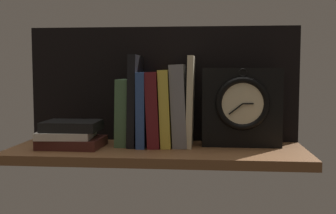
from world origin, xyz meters
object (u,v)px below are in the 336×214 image
at_px(book_cream_twain, 190,101).
at_px(book_stack_side, 71,135).
at_px(book_yellow_seinlanguage, 166,108).
at_px(book_green_romantic, 125,112).
at_px(book_black_skeptic, 135,100).
at_px(framed_clock, 242,107).
at_px(book_blue_modern, 144,109).
at_px(book_gray_chess, 179,105).
at_px(book_maroon_dawkins, 155,109).

relative_size(book_cream_twain, book_stack_side, 1.42).
height_order(book_yellow_seinlanguage, book_cream_twain, book_cream_twain).
xyz_separation_m(book_green_romantic, book_black_skeptic, (0.03, 0.00, 0.03)).
xyz_separation_m(framed_clock, book_stack_side, (-0.47, -0.06, -0.08)).
height_order(book_blue_modern, book_stack_side, book_blue_modern).
height_order(book_gray_chess, book_stack_side, book_gray_chess).
xyz_separation_m(book_blue_modern, book_gray_chess, (0.10, 0.00, 0.01)).
relative_size(book_green_romantic, book_stack_side, 1.05).
height_order(book_yellow_seinlanguage, framed_clock, framed_clock).
bearing_deg(book_blue_modern, book_yellow_seinlanguage, 0.00).
distance_m(book_black_skeptic, framed_clock, 0.30).
bearing_deg(book_green_romantic, book_gray_chess, 0.00).
bearing_deg(book_yellow_seinlanguage, book_maroon_dawkins, -180.00).
height_order(book_cream_twain, book_stack_side, book_cream_twain).
xyz_separation_m(book_blue_modern, book_maroon_dawkins, (0.03, -0.00, 0.00)).
bearing_deg(book_stack_side, book_blue_modern, 17.21).
height_order(book_black_skeptic, book_blue_modern, book_black_skeptic).
relative_size(book_black_skeptic, book_gray_chess, 1.12).
xyz_separation_m(book_yellow_seinlanguage, book_stack_side, (-0.26, -0.06, -0.07)).
distance_m(framed_clock, book_stack_side, 0.48).
xyz_separation_m(book_yellow_seinlanguage, book_gray_chess, (0.04, 0.00, 0.01)).
bearing_deg(book_yellow_seinlanguage, book_stack_side, -166.84).
xyz_separation_m(book_black_skeptic, book_gray_chess, (0.13, 0.00, -0.01)).
distance_m(book_green_romantic, book_gray_chess, 0.16).
distance_m(book_yellow_seinlanguage, book_stack_side, 0.28).
xyz_separation_m(book_black_skeptic, book_cream_twain, (0.16, 0.00, -0.00)).
xyz_separation_m(book_green_romantic, book_gray_chess, (0.16, 0.00, 0.02)).
bearing_deg(book_maroon_dawkins, book_blue_modern, 180.00).
bearing_deg(book_stack_side, book_cream_twain, 10.51).
bearing_deg(book_stack_side, book_gray_chess, 11.59).
bearing_deg(book_green_romantic, book_blue_modern, 0.00).
distance_m(book_blue_modern, book_gray_chess, 0.10).
height_order(book_green_romantic, book_yellow_seinlanguage, book_yellow_seinlanguage).
bearing_deg(framed_clock, book_stack_side, -172.95).
xyz_separation_m(book_maroon_dawkins, book_gray_chess, (0.07, 0.00, 0.01)).
relative_size(book_black_skeptic, book_blue_modern, 1.23).
distance_m(book_blue_modern, book_yellow_seinlanguage, 0.06).
distance_m(book_green_romantic, book_yellow_seinlanguage, 0.12).
bearing_deg(book_black_skeptic, book_yellow_seinlanguage, 0.00).
relative_size(book_gray_chess, framed_clock, 1.04).
distance_m(book_yellow_seinlanguage, book_cream_twain, 0.07).
distance_m(book_blue_modern, framed_clock, 0.27).
bearing_deg(book_green_romantic, book_stack_side, -156.59).
bearing_deg(book_maroon_dawkins, framed_clock, -0.60).
distance_m(book_yellow_seinlanguage, book_gray_chess, 0.04).
bearing_deg(book_gray_chess, book_maroon_dawkins, -180.00).
relative_size(book_green_romantic, framed_clock, 0.85).
distance_m(book_black_skeptic, book_blue_modern, 0.03).
bearing_deg(book_cream_twain, book_black_skeptic, 180.00).
distance_m(book_green_romantic, book_maroon_dawkins, 0.09).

